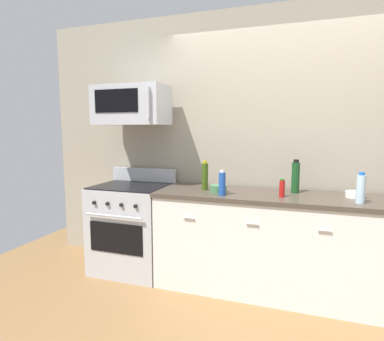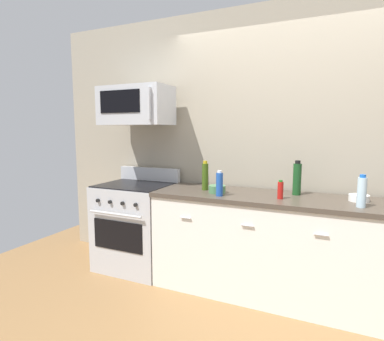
{
  "view_description": "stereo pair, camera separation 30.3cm",
  "coord_description": "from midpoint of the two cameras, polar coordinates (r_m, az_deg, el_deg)",
  "views": [
    {
      "loc": [
        0.06,
        -2.9,
        1.5
      ],
      "look_at": [
        -0.9,
        -0.05,
        1.11
      ],
      "focal_mm": 29.63,
      "sensor_mm": 36.0,
      "label": 1
    },
    {
      "loc": [
        0.34,
        -2.79,
        1.5
      ],
      "look_at": [
        -0.9,
        -0.05,
        1.11
      ],
      "focal_mm": 29.63,
      "sensor_mm": 36.0,
      "label": 2
    }
  ],
  "objects": [
    {
      "name": "bowl_white_ceramic",
      "position": [
        3.0,
        30.47,
        -4.28
      ],
      "size": [
        0.16,
        0.16,
        0.05
      ],
      "color": "white",
      "rests_on": "countertop_slab"
    },
    {
      "name": "bowl_green_glaze",
      "position": [
        2.95,
        7.48,
        -3.34
      ],
      "size": [
        0.16,
        0.16,
        0.07
      ],
      "color": "#477A4C",
      "rests_on": "countertop_slab"
    },
    {
      "name": "ground_plane",
      "position": [
        3.23,
        19.21,
        -20.8
      ],
      "size": [
        6.63,
        6.63,
        0.0
      ],
      "primitive_type": "plane",
      "color": "olive"
    },
    {
      "name": "bottle_soda_blue",
      "position": [
        2.8,
        8.07,
        -2.43
      ],
      "size": [
        0.06,
        0.06,
        0.23
      ],
      "color": "#1E4CA5",
      "rests_on": "countertop_slab"
    },
    {
      "name": "bottle_olive_oil",
      "position": [
        3.06,
        5.22,
        -1.05
      ],
      "size": [
        0.06,
        0.06,
        0.28
      ],
      "color": "#385114",
      "rests_on": "countertop_slab"
    },
    {
      "name": "microwave",
      "position": [
        3.42,
        -7.51,
        11.48
      ],
      "size": [
        0.74,
        0.44,
        0.4
      ],
      "color": "#B7BABF"
    },
    {
      "name": "range_oven",
      "position": [
        3.52,
        -7.55,
        -9.74
      ],
      "size": [
        0.76,
        0.69,
        1.07
      ],
      "color": "#B7BABF",
      "rests_on": "ground_plane"
    },
    {
      "name": "bottle_wine_green",
      "position": [
        3.02,
        21.16,
        -1.39
      ],
      "size": [
        0.07,
        0.07,
        0.31
      ],
      "color": "#19471E",
      "rests_on": "countertop_slab"
    },
    {
      "name": "back_wall",
      "position": [
        3.27,
        20.87,
        4.23
      ],
      "size": [
        5.52,
        0.1,
        2.7
      ],
      "primitive_type": "cube",
      "color": "#9E937F",
      "rests_on": "ground_plane"
    },
    {
      "name": "bottle_water_clear",
      "position": [
        2.76,
        31.09,
        -3.34
      ],
      "size": [
        0.07,
        0.07,
        0.25
      ],
      "color": "silver",
      "rests_on": "countertop_slab"
    },
    {
      "name": "counter_unit",
      "position": [
        3.04,
        19.58,
        -13.11
      ],
      "size": [
        2.43,
        0.66,
        0.92
      ],
      "color": "silver",
      "rests_on": "ground_plane"
    },
    {
      "name": "bottle_hot_sauce_red",
      "position": [
        2.81,
        18.65,
        -3.38
      ],
      "size": [
        0.05,
        0.05,
        0.16
      ],
      "color": "#B21914",
      "rests_on": "countertop_slab"
    }
  ]
}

